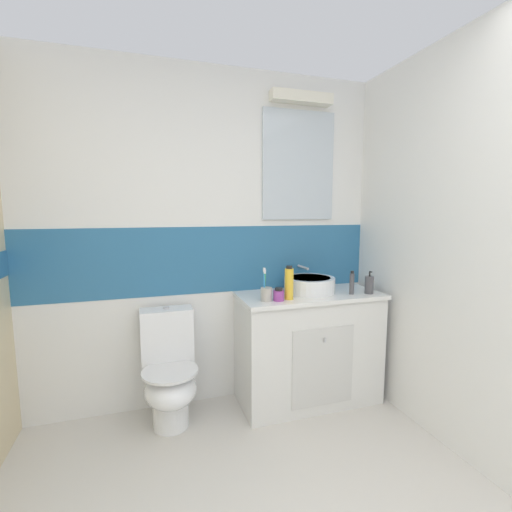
{
  "coord_description": "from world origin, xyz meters",
  "views": [
    {
      "loc": [
        -0.46,
        -0.2,
        1.47
      ],
      "look_at": [
        0.24,
        1.99,
        1.17
      ],
      "focal_mm": 24.77,
      "sensor_mm": 36.0,
      "label": 1
    }
  ],
  "objects_px": {
    "hair_gel_jar": "(279,295)",
    "toilet": "(169,373)",
    "toothpaste_tube_upright": "(352,283)",
    "soap_dispenser": "(369,285)",
    "shampoo_bottle_tall": "(289,283)",
    "toothbrush_cup": "(266,293)",
    "sink_basin": "(309,284)"
  },
  "relations": [
    {
      "from": "soap_dispenser",
      "to": "toothpaste_tube_upright",
      "type": "height_order",
      "value": "toothpaste_tube_upright"
    },
    {
      "from": "toilet",
      "to": "toothpaste_tube_upright",
      "type": "xyz_separation_m",
      "value": [
        1.33,
        -0.13,
        0.57
      ]
    },
    {
      "from": "sink_basin",
      "to": "hair_gel_jar",
      "type": "distance_m",
      "value": 0.36
    },
    {
      "from": "toothpaste_tube_upright",
      "to": "hair_gel_jar",
      "type": "bearing_deg",
      "value": -178.75
    },
    {
      "from": "sink_basin",
      "to": "hair_gel_jar",
      "type": "bearing_deg",
      "value": -151.4
    },
    {
      "from": "toilet",
      "to": "toothbrush_cup",
      "type": "relative_size",
      "value": 3.44
    },
    {
      "from": "toilet",
      "to": "toothpaste_tube_upright",
      "type": "relative_size",
      "value": 4.52
    },
    {
      "from": "toothbrush_cup",
      "to": "soap_dispenser",
      "type": "height_order",
      "value": "toothbrush_cup"
    },
    {
      "from": "soap_dispenser",
      "to": "shampoo_bottle_tall",
      "type": "relative_size",
      "value": 0.73
    },
    {
      "from": "hair_gel_jar",
      "to": "toilet",
      "type": "bearing_deg",
      "value": 169.23
    },
    {
      "from": "toothbrush_cup",
      "to": "sink_basin",
      "type": "bearing_deg",
      "value": 20.9
    },
    {
      "from": "hair_gel_jar",
      "to": "soap_dispenser",
      "type": "bearing_deg",
      "value": -0.64
    },
    {
      "from": "toothbrush_cup",
      "to": "hair_gel_jar",
      "type": "xyz_separation_m",
      "value": [
        0.08,
        -0.02,
        -0.01
      ]
    },
    {
      "from": "toothbrush_cup",
      "to": "soap_dispenser",
      "type": "bearing_deg",
      "value": -1.98
    },
    {
      "from": "toothpaste_tube_upright",
      "to": "shampoo_bottle_tall",
      "type": "xyz_separation_m",
      "value": [
        -0.5,
        0.0,
        0.03
      ]
    },
    {
      "from": "soap_dispenser",
      "to": "hair_gel_jar",
      "type": "bearing_deg",
      "value": 179.36
    },
    {
      "from": "hair_gel_jar",
      "to": "toothpaste_tube_upright",
      "type": "xyz_separation_m",
      "value": [
        0.59,
        0.01,
        0.04
      ]
    },
    {
      "from": "soap_dispenser",
      "to": "shampoo_bottle_tall",
      "type": "distance_m",
      "value": 0.64
    },
    {
      "from": "sink_basin",
      "to": "toothbrush_cup",
      "type": "height_order",
      "value": "toothbrush_cup"
    },
    {
      "from": "toothpaste_tube_upright",
      "to": "toilet",
      "type": "bearing_deg",
      "value": 174.49
    },
    {
      "from": "hair_gel_jar",
      "to": "shampoo_bottle_tall",
      "type": "xyz_separation_m",
      "value": [
        0.08,
        0.02,
        0.07
      ]
    },
    {
      "from": "soap_dispenser",
      "to": "hair_gel_jar",
      "type": "distance_m",
      "value": 0.72
    },
    {
      "from": "toilet",
      "to": "sink_basin",
      "type": "bearing_deg",
      "value": 1.77
    },
    {
      "from": "shampoo_bottle_tall",
      "to": "toothpaste_tube_upright",
      "type": "bearing_deg",
      "value": -0.41
    },
    {
      "from": "sink_basin",
      "to": "hair_gel_jar",
      "type": "height_order",
      "value": "sink_basin"
    },
    {
      "from": "toilet",
      "to": "shampoo_bottle_tall",
      "type": "distance_m",
      "value": 1.03
    },
    {
      "from": "soap_dispenser",
      "to": "toilet",
      "type": "bearing_deg",
      "value": 174.19
    },
    {
      "from": "soap_dispenser",
      "to": "shampoo_bottle_tall",
      "type": "height_order",
      "value": "shampoo_bottle_tall"
    },
    {
      "from": "sink_basin",
      "to": "shampoo_bottle_tall",
      "type": "relative_size",
      "value": 1.81
    },
    {
      "from": "soap_dispenser",
      "to": "toothpaste_tube_upright",
      "type": "distance_m",
      "value": 0.14
    },
    {
      "from": "sink_basin",
      "to": "toothbrush_cup",
      "type": "distance_m",
      "value": 0.43
    },
    {
      "from": "shampoo_bottle_tall",
      "to": "toilet",
      "type": "bearing_deg",
      "value": 171.42
    }
  ]
}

